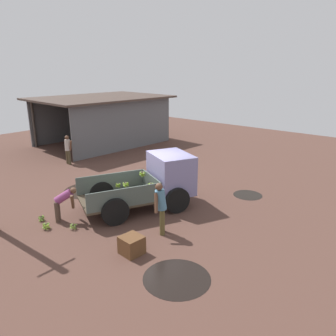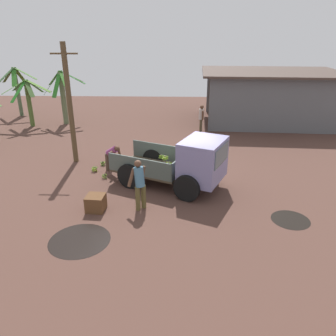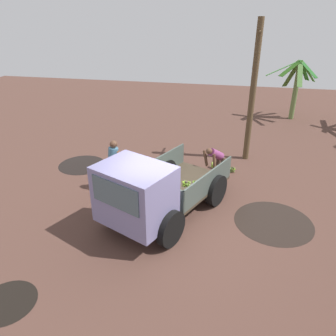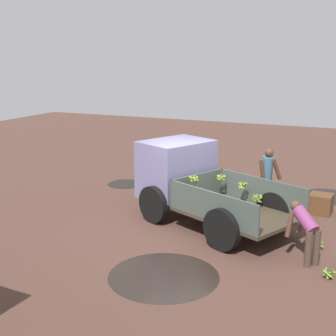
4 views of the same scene
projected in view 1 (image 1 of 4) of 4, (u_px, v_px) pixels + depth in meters
ground at (146, 203)px, 12.66m from camera, size 36.00×36.00×0.00m
mud_patch_0 at (90, 190)px, 13.99m from camera, size 2.12×2.12×0.01m
mud_patch_1 at (248, 195)px, 13.43m from camera, size 1.17×1.17×0.01m
mud_patch_2 at (177, 278)px, 8.14m from camera, size 1.71×1.71×0.01m
cargo_truck at (160, 179)px, 12.24m from camera, size 4.43×3.29×1.94m
warehouse_shed at (106, 109)px, 22.14m from camera, size 8.77×6.49×3.15m
person_foreground_visitor at (161, 206)px, 10.10m from camera, size 0.64×0.56×1.68m
person_worker_loading at (63, 201)px, 11.00m from camera, size 0.76×0.80×1.18m
person_bystander_near_shed at (68, 148)px, 17.48m from camera, size 0.32×0.63×1.57m
banana_bunch_on_ground_0 at (73, 226)px, 10.56m from camera, size 0.24×0.23×0.20m
banana_bunch_on_ground_1 at (41, 218)px, 11.14m from camera, size 0.24×0.24×0.20m
banana_bunch_on_ground_2 at (46, 226)px, 10.57m from camera, size 0.27×0.26×0.22m
wooden_crate_0 at (132, 245)px, 9.16m from camera, size 0.62×0.62×0.52m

